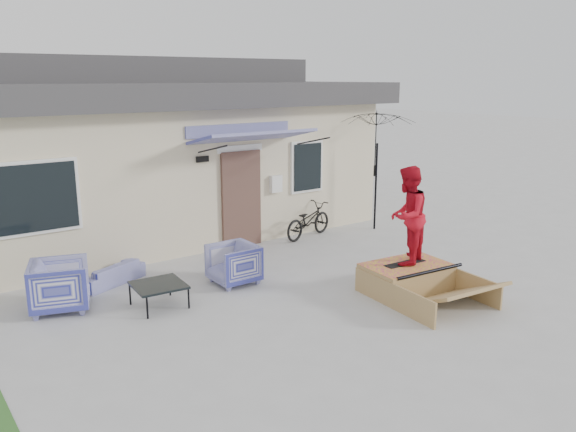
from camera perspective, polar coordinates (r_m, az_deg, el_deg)
ground at (r=8.80m, az=5.46°, el=-10.78°), size 90.00×90.00×0.00m
house at (r=15.04m, az=-15.16°, el=6.69°), size 10.80×8.49×4.10m
loveseat at (r=10.86m, az=-17.22°, el=-5.13°), size 1.33×0.85×0.50m
armchair_left at (r=9.87m, az=-21.67°, el=-6.19°), size 1.04×1.08×0.89m
armchair_right at (r=10.39m, az=-5.43°, el=-4.55°), size 0.73×0.78×0.80m
coffee_table at (r=9.61m, az=-12.65°, el=-7.66°), size 0.84×0.84×0.39m
bicycle at (r=13.28m, az=2.01°, el=-0.07°), size 1.61×0.89×0.98m
patio_umbrella at (r=13.95m, az=8.78°, el=5.71°), size 2.15×2.06×2.20m
skate_ramp at (r=10.23m, az=11.62°, el=-6.01°), size 1.61×2.04×0.48m
skateboard at (r=10.18m, az=11.51°, el=-4.54°), size 0.82×0.26×0.05m
skater at (r=9.95m, az=11.74°, el=0.22°), size 1.02×0.93×1.69m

